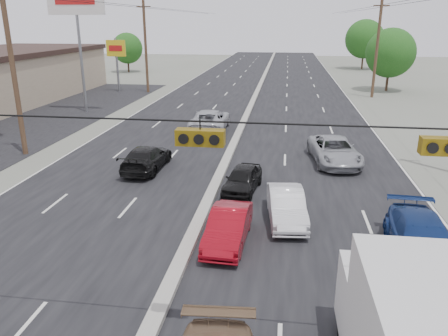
{
  "coord_description": "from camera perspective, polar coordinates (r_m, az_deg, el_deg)",
  "views": [
    {
      "loc": [
        3.27,
        -8.88,
        7.81
      ],
      "look_at": [
        0.94,
        7.59,
        2.2
      ],
      "focal_mm": 35.0,
      "sensor_mm": 36.0,
      "label": 1
    }
  ],
  "objects": [
    {
      "name": "road_surface",
      "position": [
        39.79,
        3.2,
        7.29
      ],
      "size": [
        20.0,
        160.0,
        0.02
      ],
      "primitive_type": "cube",
      "color": "black",
      "rests_on": "ground"
    },
    {
      "name": "queue_car_b",
      "position": [
        18.02,
        8.14,
        -4.96
      ],
      "size": [
        1.81,
        4.09,
        1.31
      ],
      "primitive_type": "imported",
      "rotation": [
        0.0,
        0.0,
        0.11
      ],
      "color": "silver",
      "rests_on": "ground"
    },
    {
      "name": "oncoming_near",
      "position": [
        24.36,
        -10.09,
        1.28
      ],
      "size": [
        1.96,
        4.6,
        1.32
      ],
      "primitive_type": "imported",
      "rotation": [
        0.0,
        0.0,
        3.12
      ],
      "color": "black",
      "rests_on": "ground"
    },
    {
      "name": "red_sedan",
      "position": [
        16.13,
        0.56,
        -7.77
      ],
      "size": [
        1.52,
        3.89,
        1.26
      ],
      "primitive_type": "imported",
      "rotation": [
        0.0,
        0.0,
        -0.05
      ],
      "color": "maroon",
      "rests_on": "ground"
    },
    {
      "name": "traffic_signals",
      "position": [
        9.36,
        -3.73,
        4.28
      ],
      "size": [
        25.0,
        0.3,
        0.54
      ],
      "color": "black",
      "rests_on": "ground"
    },
    {
      "name": "queue_car_a",
      "position": [
        20.95,
        2.44,
        -1.48
      ],
      "size": [
        1.92,
        3.74,
        1.22
      ],
      "primitive_type": "imported",
      "rotation": [
        0.0,
        0.0,
        -0.14
      ],
      "color": "black",
      "rests_on": "ground"
    },
    {
      "name": "utility_pole_right_c",
      "position": [
        49.81,
        19.35,
        14.53
      ],
      "size": [
        1.6,
        0.3,
        10.0
      ],
      "color": "#422D1E",
      "rests_on": "ground"
    },
    {
      "name": "oncoming_far",
      "position": [
        32.78,
        -1.87,
        6.26
      ],
      "size": [
        2.82,
        5.75,
        1.57
      ],
      "primitive_type": "imported",
      "rotation": [
        0.0,
        0.0,
        3.18
      ],
      "color": "#ADAEB5",
      "rests_on": "ground"
    },
    {
      "name": "parking_lot",
      "position": [
        40.24,
        -22.53,
        6.03
      ],
      "size": [
        10.0,
        42.0,
        0.02
      ],
      "primitive_type": "cube",
      "color": "black",
      "rests_on": "ground"
    },
    {
      "name": "queue_car_d",
      "position": [
        16.43,
        24.46,
        -8.72
      ],
      "size": [
        2.3,
        5.08,
        1.44
      ],
      "primitive_type": "imported",
      "rotation": [
        0.0,
        0.0,
        -0.06
      ],
      "color": "navy",
      "rests_on": "ground"
    },
    {
      "name": "tree_left_far",
      "position": [
        73.48,
        -12.52,
        15.02
      ],
      "size": [
        4.8,
        4.8,
        6.12
      ],
      "color": "#382619",
      "rests_on": "ground"
    },
    {
      "name": "pole_sign_far",
      "position": [
        52.65,
        -13.89,
        14.42
      ],
      "size": [
        2.2,
        0.25,
        6.0
      ],
      "color": "slate",
      "rests_on": "ground"
    },
    {
      "name": "tree_right_far",
      "position": [
        79.95,
        17.89,
        15.74
      ],
      "size": [
        6.4,
        6.4,
        8.16
      ],
      "color": "#382619",
      "rests_on": "ground"
    },
    {
      "name": "center_median",
      "position": [
        39.77,
        3.2,
        7.43
      ],
      "size": [
        0.5,
        160.0,
        0.2
      ],
      "primitive_type": "cube",
      "color": "gray",
      "rests_on": "ground"
    },
    {
      "name": "queue_car_c",
      "position": [
        25.9,
        14.21,
        2.18
      ],
      "size": [
        3.05,
        5.48,
        1.45
      ],
      "primitive_type": "imported",
      "rotation": [
        0.0,
        0.0,
        0.13
      ],
      "color": "#97999E",
      "rests_on": "ground"
    },
    {
      "name": "tree_right_mid",
      "position": [
        55.25,
        20.92,
        13.86
      ],
      "size": [
        5.6,
        5.6,
        7.14
      ],
      "color": "#382619",
      "rests_on": "ground"
    },
    {
      "name": "pole_sign_billboard",
      "position": [
        40.95,
        -18.76,
        19.2
      ],
      "size": [
        5.0,
        0.25,
        11.0
      ],
      "color": "slate",
      "rests_on": "ground"
    },
    {
      "name": "utility_pole_left_b",
      "position": [
        28.74,
        -25.83,
        11.44
      ],
      "size": [
        1.6,
        0.3,
        10.0
      ],
      "color": "#422D1E",
      "rests_on": "ground"
    },
    {
      "name": "utility_pole_left_c",
      "position": [
        51.43,
        -10.2,
        15.35
      ],
      "size": [
        1.6,
        0.3,
        10.0
      ],
      "color": "#422D1E",
      "rests_on": "ground"
    }
  ]
}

